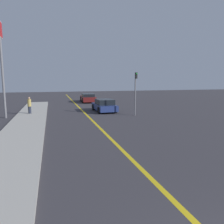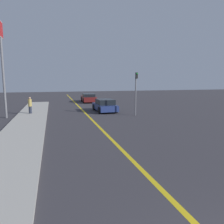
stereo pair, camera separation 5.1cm
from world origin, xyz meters
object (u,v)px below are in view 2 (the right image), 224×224
(car_near_right_lane, at_px, (105,106))
(roadside_sign, at_px, (1,48))
(car_ahead_center, at_px, (89,98))
(pedestrian_mid_group, at_px, (30,105))
(traffic_light, at_px, (136,89))

(car_near_right_lane, bearing_deg, roadside_sign, -173.09)
(car_near_right_lane, xyz_separation_m, car_ahead_center, (-0.10, 10.10, -0.01))
(pedestrian_mid_group, relative_size, traffic_light, 0.40)
(roadside_sign, bearing_deg, car_ahead_center, 51.43)
(pedestrian_mid_group, height_order, traffic_light, traffic_light)
(car_ahead_center, bearing_deg, pedestrian_mid_group, -123.82)
(car_near_right_lane, relative_size, pedestrian_mid_group, 2.56)
(car_ahead_center, distance_m, pedestrian_mid_group, 12.57)
(car_near_right_lane, relative_size, roadside_sign, 0.49)
(roadside_sign, bearing_deg, pedestrian_mid_group, 35.28)
(pedestrian_mid_group, xyz_separation_m, roadside_sign, (-1.89, -1.34, 5.07))
(car_near_right_lane, height_order, car_ahead_center, car_near_right_lane)
(car_ahead_center, bearing_deg, roadside_sign, -126.76)
(car_near_right_lane, bearing_deg, car_ahead_center, 88.56)
(car_near_right_lane, height_order, pedestrian_mid_group, pedestrian_mid_group)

